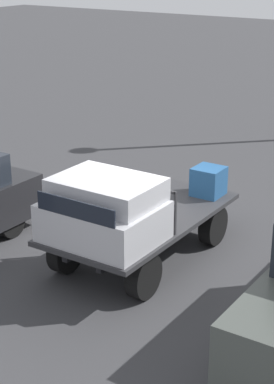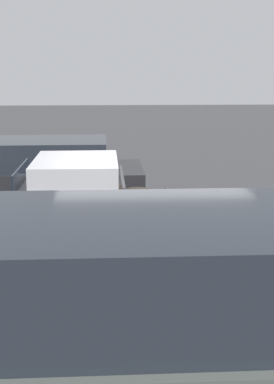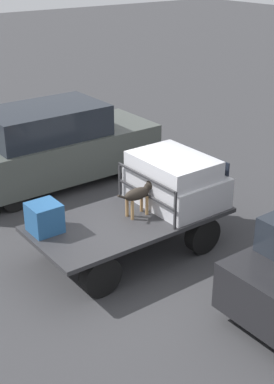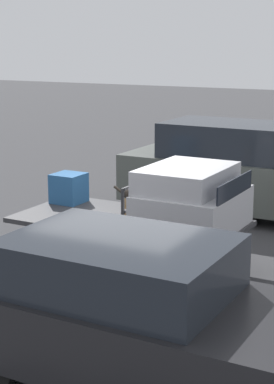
% 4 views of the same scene
% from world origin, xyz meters
% --- Properties ---
extents(ground_plane, '(80.00, 80.00, 0.00)m').
position_xyz_m(ground_plane, '(0.00, 0.00, 0.00)').
color(ground_plane, '#38383A').
extents(flatbed_truck, '(3.77, 1.87, 0.79)m').
position_xyz_m(flatbed_truck, '(0.00, 0.00, 0.57)').
color(flatbed_truck, black).
rests_on(flatbed_truck, ground).
extents(truck_cab, '(1.39, 1.75, 0.98)m').
position_xyz_m(truck_cab, '(1.11, 0.00, 1.25)').
color(truck_cab, '#B7B7BC').
rests_on(truck_cab, flatbed_truck).
extents(truck_headboard, '(0.04, 1.75, 0.73)m').
position_xyz_m(truck_headboard, '(0.38, 0.00, 1.27)').
color(truck_headboard, '#2D2D30').
rests_on(truck_headboard, flatbed_truck).
extents(dog, '(0.91, 0.23, 0.68)m').
position_xyz_m(dog, '(0.25, -0.01, 1.22)').
color(dog, '#9E7547').
rests_on(dog, flatbed_truck).
extents(cargo_crate, '(0.53, 0.53, 0.53)m').
position_xyz_m(cargo_crate, '(-1.52, 0.47, 1.05)').
color(cargo_crate, '#235184').
rests_on(cargo_crate, flatbed_truck).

